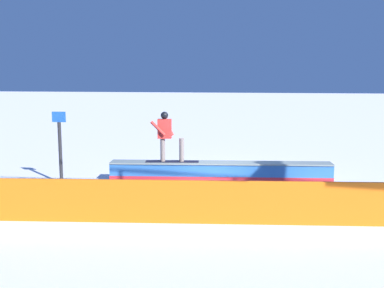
{
  "coord_description": "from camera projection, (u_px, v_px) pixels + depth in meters",
  "views": [
    {
      "loc": [
        -0.88,
        13.5,
        3.24
      ],
      "look_at": [
        0.71,
        1.06,
        1.29
      ],
      "focal_mm": 43.57,
      "sensor_mm": 36.0,
      "label": 1
    }
  ],
  "objects": [
    {
      "name": "ground_plane",
      "position": [
        220.0,
        182.0,
        13.84
      ],
      "size": [
        120.0,
        120.0,
        0.0
      ],
      "primitive_type": "plane",
      "color": "white"
    },
    {
      "name": "grind_box",
      "position": [
        220.0,
        173.0,
        13.8
      ],
      "size": [
        6.56,
        1.1,
        0.6
      ],
      "color": "blue",
      "rests_on": "ground_plane"
    },
    {
      "name": "trail_marker",
      "position": [
        60.0,
        145.0,
        13.51
      ],
      "size": [
        0.4,
        0.1,
        2.11
      ],
      "color": "#262628",
      "rests_on": "ground_plane"
    },
    {
      "name": "safety_fence",
      "position": [
        208.0,
        202.0,
        9.97
      ],
      "size": [
        13.66,
        1.17,
        0.95
      ],
      "primitive_type": "cube",
      "rotation": [
        0.0,
        0.0,
        0.08
      ],
      "color": "orange",
      "rests_on": "ground_plane"
    },
    {
      "name": "snowboarder",
      "position": [
        167.0,
        135.0,
        13.69
      ],
      "size": [
        1.59,
        0.49,
        1.49
      ],
      "color": "black",
      "rests_on": "grind_box"
    }
  ]
}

